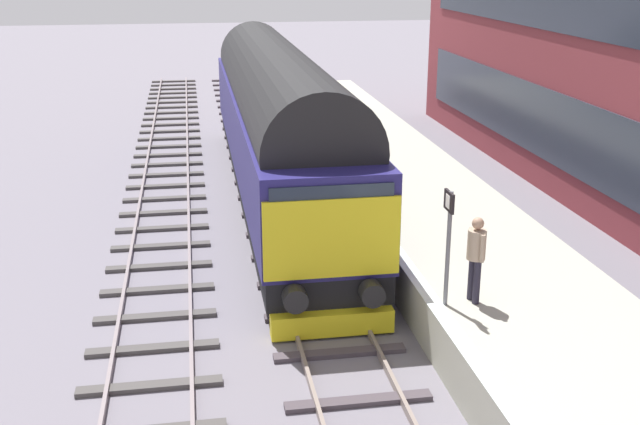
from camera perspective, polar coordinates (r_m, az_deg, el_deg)
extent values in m
plane|color=slate|center=(18.39, -1.00, -4.27)|extent=(140.00, 140.00, 0.00)
cube|color=gray|center=(18.28, -3.23, -4.19)|extent=(0.07, 60.00, 0.15)
cube|color=gray|center=(18.47, 1.21, -3.91)|extent=(0.07, 60.00, 0.15)
cube|color=#453D42|center=(13.27, 2.88, -13.78)|extent=(2.50, 0.26, 0.09)
cube|color=#453D42|center=(14.67, 1.47, -10.35)|extent=(2.50, 0.26, 0.09)
cube|color=#453D42|center=(16.13, 0.34, -7.53)|extent=(2.50, 0.26, 0.09)
cube|color=#453D42|center=(17.62, -0.59, -5.17)|extent=(2.50, 0.26, 0.09)
cube|color=#453D42|center=(19.14, -1.37, -3.19)|extent=(2.50, 0.26, 0.09)
cube|color=#453D42|center=(20.68, -2.03, -1.50)|extent=(2.50, 0.26, 0.09)
cube|color=#453D42|center=(22.24, -2.60, -0.04)|extent=(2.50, 0.26, 0.09)
cube|color=#453D42|center=(23.82, -3.09, 1.22)|extent=(2.50, 0.26, 0.09)
cube|color=#453D42|center=(25.40, -3.53, 2.33)|extent=(2.50, 0.26, 0.09)
cube|color=#453D42|center=(27.00, -3.91, 3.30)|extent=(2.50, 0.26, 0.09)
cube|color=#453D42|center=(28.60, -4.25, 4.17)|extent=(2.50, 0.26, 0.09)
cube|color=#453D42|center=(30.21, -4.55, 4.94)|extent=(2.50, 0.26, 0.09)
cube|color=#453D42|center=(31.83, -4.83, 5.64)|extent=(2.50, 0.26, 0.09)
cube|color=#453D42|center=(33.45, -5.08, 6.27)|extent=(2.50, 0.26, 0.09)
cube|color=#453D42|center=(35.08, -5.30, 6.84)|extent=(2.50, 0.26, 0.09)
cube|color=#453D42|center=(36.71, -5.51, 7.36)|extent=(2.50, 0.26, 0.09)
cube|color=#453D42|center=(38.34, -5.70, 7.83)|extent=(2.50, 0.26, 0.09)
cube|color=#453D42|center=(39.98, -5.87, 8.27)|extent=(2.50, 0.26, 0.09)
cube|color=#453D42|center=(41.62, -6.03, 8.67)|extent=(2.50, 0.26, 0.09)
cube|color=#453D42|center=(43.26, -6.18, 9.04)|extent=(2.50, 0.26, 0.09)
cube|color=#453D42|center=(44.90, -6.32, 9.38)|extent=(2.50, 0.26, 0.09)
cube|color=#453D42|center=(46.54, -6.45, 9.70)|extent=(2.50, 0.26, 0.09)
cube|color=slate|center=(18.27, -14.12, -4.77)|extent=(0.07, 60.00, 0.15)
cube|color=slate|center=(18.19, -9.60, -4.55)|extent=(0.07, 60.00, 0.15)
cube|color=#474342|center=(13.97, -12.46, -12.44)|extent=(2.50, 0.26, 0.09)
cube|color=#474342|center=(15.15, -12.25, -9.80)|extent=(2.50, 0.26, 0.09)
cube|color=#474342|center=(16.37, -12.08, -7.55)|extent=(2.50, 0.26, 0.09)
cube|color=#474342|center=(17.61, -11.93, -5.62)|extent=(2.50, 0.26, 0.09)
cube|color=#474342|center=(18.86, -11.80, -3.94)|extent=(2.50, 0.26, 0.09)
cube|color=#474342|center=(20.13, -11.69, -2.47)|extent=(2.50, 0.26, 0.09)
cube|color=#474342|center=(21.41, -11.59, -1.17)|extent=(2.50, 0.26, 0.09)
cube|color=#474342|center=(22.70, -11.50, -0.02)|extent=(2.50, 0.26, 0.09)
cube|color=#474342|center=(23.99, -11.42, 1.00)|extent=(2.50, 0.26, 0.09)
cube|color=#474342|center=(25.30, -11.35, 1.92)|extent=(2.50, 0.26, 0.09)
cube|color=#474342|center=(26.61, -11.29, 2.75)|extent=(2.50, 0.26, 0.09)
cube|color=#474342|center=(27.93, -11.23, 3.50)|extent=(2.50, 0.26, 0.09)
cube|color=#474342|center=(29.25, -11.18, 4.19)|extent=(2.50, 0.26, 0.09)
cube|color=#474342|center=(30.57, -11.13, 4.81)|extent=(2.50, 0.26, 0.09)
cube|color=#474342|center=(31.90, -11.09, 5.38)|extent=(2.50, 0.26, 0.09)
cube|color=#474342|center=(33.23, -11.04, 5.91)|extent=(2.50, 0.26, 0.09)
cube|color=#474342|center=(34.56, -11.01, 6.40)|extent=(2.50, 0.26, 0.09)
cube|color=#474342|center=(35.89, -10.97, 6.85)|extent=(2.50, 0.26, 0.09)
cube|color=#474342|center=(37.23, -10.94, 7.26)|extent=(2.50, 0.26, 0.09)
cube|color=#474342|center=(38.57, -10.91, 7.65)|extent=(2.50, 0.26, 0.09)
cube|color=#474342|center=(39.91, -10.88, 8.02)|extent=(2.50, 0.26, 0.09)
cube|color=#474342|center=(41.25, -10.86, 8.35)|extent=(2.50, 0.26, 0.09)
cube|color=#474342|center=(42.60, -10.83, 8.67)|extent=(2.50, 0.26, 0.09)
cube|color=#474342|center=(43.94, -10.81, 8.97)|extent=(2.50, 0.26, 0.09)
cube|color=#474342|center=(45.29, -10.79, 9.25)|extent=(2.50, 0.26, 0.09)
cube|color=#474342|center=(46.64, -10.76, 9.51)|extent=(2.50, 0.26, 0.09)
cube|color=#A7A796|center=(19.03, 9.78, -2.12)|extent=(4.00, 44.00, 1.00)
cube|color=white|center=(18.35, 4.40, -1.01)|extent=(0.30, 44.00, 0.01)
cube|color=black|center=(23.37, -3.06, 2.86)|extent=(2.56, 17.73, 0.60)
cube|color=navy|center=(23.04, -3.12, 6.10)|extent=(2.70, 17.73, 2.10)
cylinder|color=black|center=(22.80, -3.17, 9.11)|extent=(2.56, 16.31, 2.57)
cube|color=yellow|center=(14.61, 0.90, -1.94)|extent=(2.65, 0.08, 1.58)
cube|color=#232D3D|center=(14.39, 0.90, 0.80)|extent=(2.38, 0.04, 0.64)
cube|color=#232D3D|center=(23.16, 0.26, 6.95)|extent=(0.04, 12.41, 0.44)
cylinder|color=black|center=(14.73, -1.86, -6.40)|extent=(0.48, 0.35, 0.48)
cylinder|color=black|center=(14.99, 3.86, -5.99)|extent=(0.48, 0.35, 0.48)
cube|color=yellow|center=(15.25, 0.91, -8.13)|extent=(2.43, 0.36, 0.47)
cylinder|color=black|center=(16.63, -0.12, -4.88)|extent=(1.64, 1.04, 1.04)
cylinder|color=black|center=(17.63, -0.71, -3.47)|extent=(1.64, 1.04, 1.04)
cylinder|color=black|center=(18.65, -1.23, -2.22)|extent=(1.64, 1.04, 1.04)
cylinder|color=black|center=(28.36, -4.24, 5.03)|extent=(1.64, 1.04, 1.04)
cylinder|color=black|center=(29.42, -4.45, 5.53)|extent=(1.64, 1.04, 1.04)
cylinder|color=black|center=(30.49, -4.64, 5.98)|extent=(1.64, 1.04, 1.04)
cylinder|color=slate|center=(14.08, 9.45, -2.69)|extent=(0.08, 0.08, 2.17)
cube|color=black|center=(13.77, 9.53, 0.82)|extent=(0.05, 0.44, 0.36)
cube|color=white|center=(13.76, 9.42, 0.82)|extent=(0.01, 0.20, 0.24)
cylinder|color=#282534|center=(14.47, 11.52, -5.06)|extent=(0.13, 0.13, 0.84)
cylinder|color=#282534|center=(14.63, 11.14, -4.77)|extent=(0.13, 0.13, 0.84)
cylinder|color=tan|center=(14.29, 11.50, -2.34)|extent=(0.39, 0.39, 0.56)
sphere|color=tan|center=(14.15, 11.61, -0.79)|extent=(0.22, 0.22, 0.22)
cylinder|color=tan|center=(14.12, 11.91, -2.63)|extent=(0.09, 0.09, 0.52)
cylinder|color=tan|center=(14.46, 11.10, -2.06)|extent=(0.09, 0.09, 0.52)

